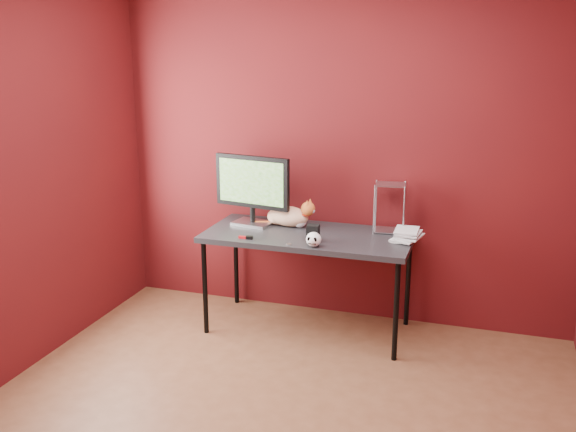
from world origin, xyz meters
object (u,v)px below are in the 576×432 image
(cat, at_px, (289,216))
(speaker, at_px, (313,234))
(book_stack, at_px, (400,178))
(desk, at_px, (308,240))
(monitor, at_px, (252,187))
(skull_mug, at_px, (314,239))

(cat, relative_size, speaker, 4.10)
(cat, height_order, book_stack, book_stack)
(desk, distance_m, monitor, 0.59)
(book_stack, bearing_deg, desk, -173.01)
(skull_mug, height_order, book_stack, book_stack)
(cat, xyz_separation_m, skull_mug, (0.32, -0.44, -0.03))
(desk, height_order, book_stack, book_stack)
(monitor, xyz_separation_m, book_stack, (1.10, -0.02, 0.14))
(skull_mug, bearing_deg, speaker, 106.10)
(desk, xyz_separation_m, skull_mug, (0.12, -0.29, 0.10))
(desk, bearing_deg, speaker, -64.38)
(cat, distance_m, skull_mug, 0.54)
(speaker, height_order, book_stack, book_stack)
(desk, bearing_deg, skull_mug, -67.65)
(speaker, bearing_deg, desk, 110.34)
(desk, xyz_separation_m, book_stack, (0.63, 0.08, 0.49))
(desk, xyz_separation_m, speaker, (0.08, -0.17, 0.11))
(monitor, height_order, cat, monitor)
(desk, distance_m, skull_mug, 0.33)
(monitor, height_order, book_stack, book_stack)
(speaker, bearing_deg, monitor, 148.75)
(monitor, bearing_deg, desk, -2.33)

